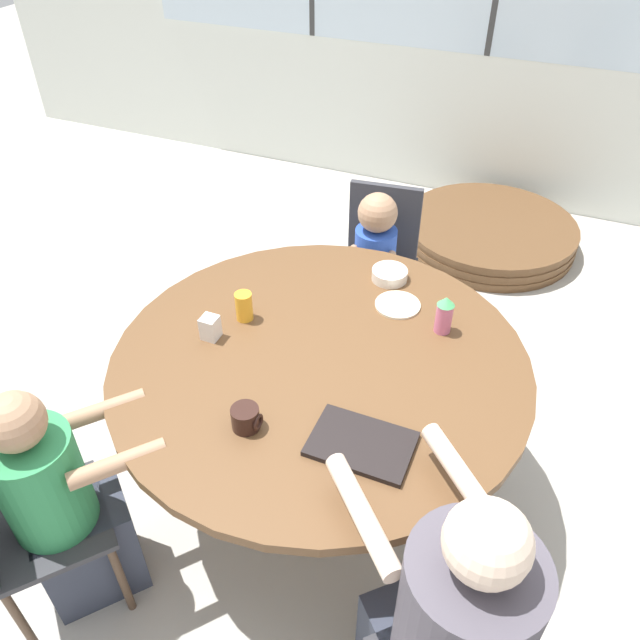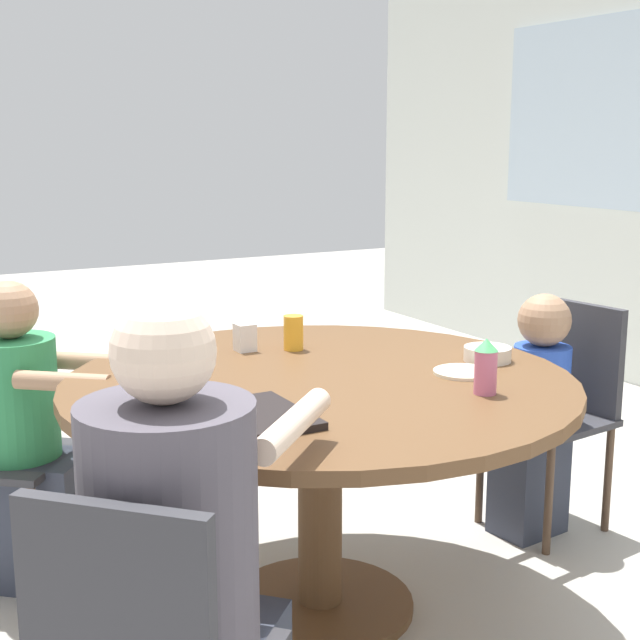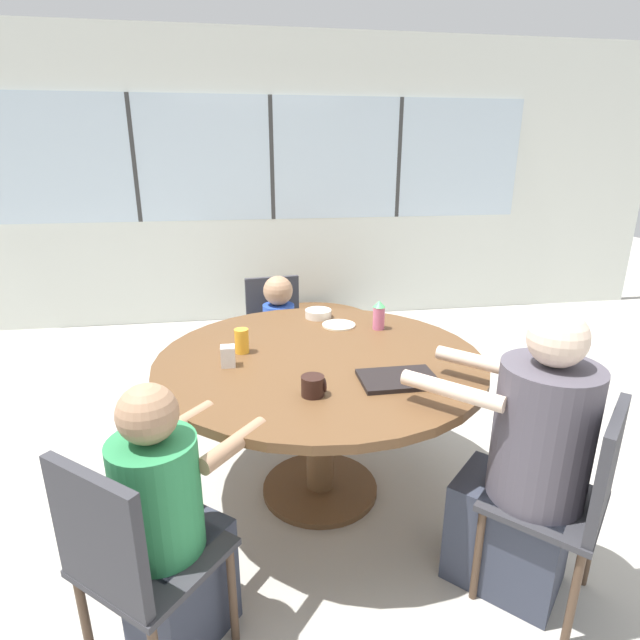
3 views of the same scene
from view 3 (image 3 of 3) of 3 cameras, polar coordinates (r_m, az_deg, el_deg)
name	(u,v)px [view 3 (image 3 of 3)]	position (r m, az deg, el deg)	size (l,w,h in m)	color
ground_plane	(320,490)	(2.79, 0.00, -18.83)	(16.00, 16.00, 0.00)	#B2ADA3
wall_back_with_windows	(272,182)	(5.22, -5.49, 15.42)	(8.40, 0.08, 2.80)	silver
dining_table	(320,380)	(2.45, 0.00, -6.86)	(1.57, 1.57, 0.77)	brown
chair_for_woman_green_shirt	(129,555)	(1.79, -21.03, -23.77)	(0.56, 0.56, 0.87)	#333338
chair_for_man_blue_shirt	(573,492)	(2.13, 26.95, -17.11)	(0.57, 0.57, 0.87)	#333338
chair_for_toddler	(276,328)	(3.54, -5.11, -0.91)	(0.44, 0.44, 0.87)	#333338
person_woman_green_shirt	(171,534)	(1.90, -16.70, -22.35)	(0.54, 0.57, 1.04)	#333847
person_man_blue_shirt	(526,473)	(2.15, 22.45, -15.84)	(0.69, 0.70, 1.19)	#333847
person_toddler	(280,345)	(3.42, -4.57, -2.88)	(0.26, 0.42, 0.93)	#333847
food_tray_dark	(398,379)	(2.16, 8.94, -6.69)	(0.33, 0.22, 0.02)	black
coffee_mug	(313,386)	(2.01, -0.77, -7.53)	(0.10, 0.09, 0.08)	black
sippy_cup	(379,315)	(2.75, 6.74, 0.61)	(0.07, 0.07, 0.16)	#CC668C
juice_glass	(242,341)	(2.45, -8.93, -2.37)	(0.07, 0.07, 0.12)	gold
milk_carton_small	(228,356)	(2.31, -10.47, -4.09)	(0.06, 0.06, 0.10)	silver
bowl_white_shallow	(318,314)	(2.95, -0.20, 0.74)	(0.15, 0.15, 0.05)	silver
plate_tortillas	(339,325)	(2.81, 2.16, -0.57)	(0.19, 0.19, 0.01)	beige
folded_table_stack	(313,328)	(4.81, -0.78, -0.94)	(1.17, 1.17, 0.18)	brown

